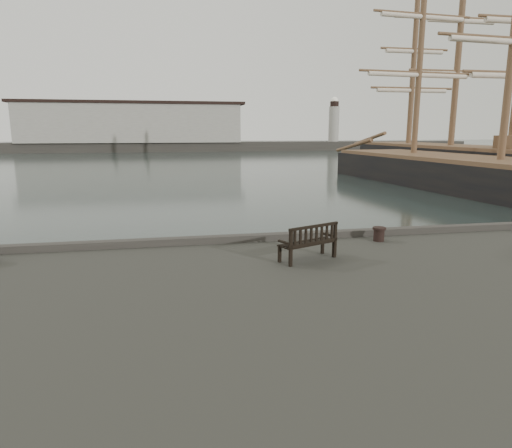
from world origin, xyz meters
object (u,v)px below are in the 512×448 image
(tall_ship_main, at_px, (498,185))
(tall_ship_far, at_px, (449,165))
(bollard_right, at_px, (379,234))
(bench, at_px, (308,249))

(tall_ship_main, distance_m, tall_ship_far, 17.45)
(bollard_right, xyz_separation_m, tall_ship_main, (17.71, 17.22, -1.04))
(bollard_right, distance_m, tall_ship_far, 41.37)
(bench, relative_size, tall_ship_main, 0.04)
(tall_ship_far, bearing_deg, bench, -127.75)
(tall_ship_far, bearing_deg, bollard_right, -126.26)
(tall_ship_far, bearing_deg, tall_ship_main, -113.02)
(bench, height_order, tall_ship_far, tall_ship_far)
(bench, relative_size, bollard_right, 3.99)
(bollard_right, bearing_deg, bench, -150.53)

